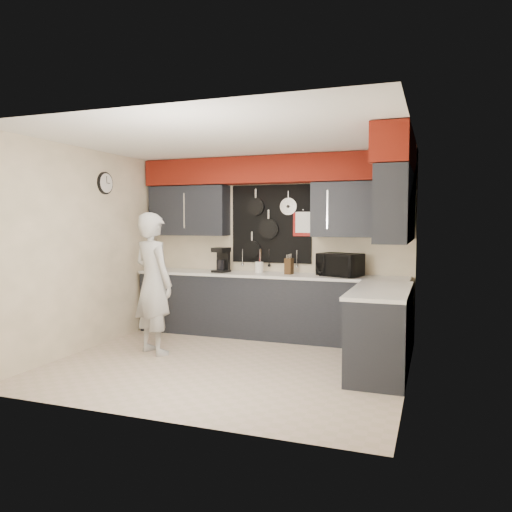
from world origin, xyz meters
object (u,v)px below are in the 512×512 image
at_px(utensil_crock, 259,267).
at_px(knife_block, 289,266).
at_px(coffee_maker, 222,259).
at_px(person, 153,283).
at_px(microwave, 340,265).

bearing_deg(utensil_crock, knife_block, -7.41).
bearing_deg(coffee_maker, utensil_crock, 20.35).
height_order(utensil_crock, coffee_maker, coffee_maker).
bearing_deg(person, knife_block, -111.00).
distance_m(microwave, person, 2.49).
height_order(microwave, utensil_crock, microwave).
relative_size(microwave, utensil_crock, 3.54).
bearing_deg(microwave, knife_block, -161.27).
relative_size(knife_block, utensil_crock, 1.42).
xyz_separation_m(coffee_maker, person, (-0.38, -1.28, -0.22)).
distance_m(utensil_crock, coffee_maker, 0.56).
relative_size(coffee_maker, person, 0.20).
relative_size(microwave, person, 0.32).
bearing_deg(coffee_maker, knife_block, 11.54).
distance_m(coffee_maker, person, 1.36).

